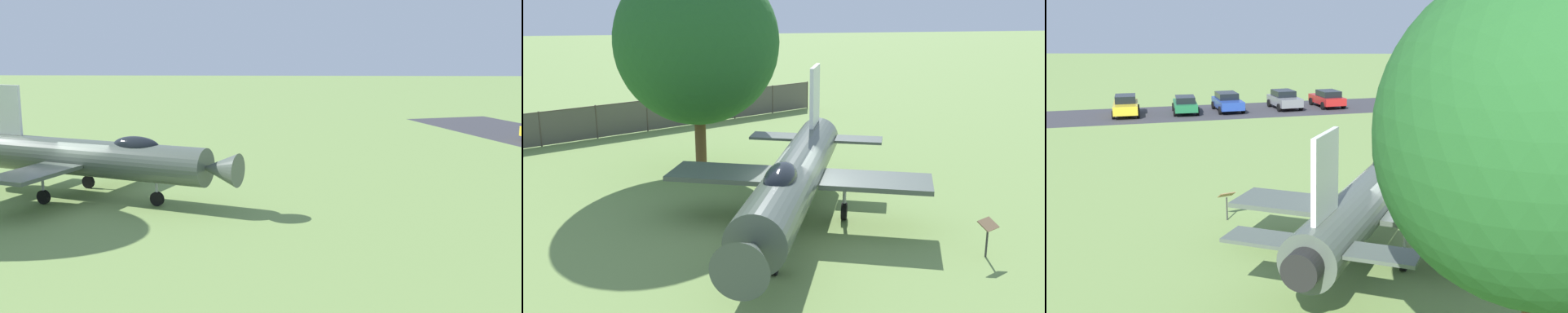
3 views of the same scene
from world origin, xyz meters
TOP-DOWN VIEW (x-y plane):
  - ground_plane at (0.00, 0.00)m, footprint 200.00×200.00m
  - display_jet at (0.35, -0.12)m, footprint 13.11×8.87m
  - info_plaque at (3.11, 5.14)m, footprint 0.65×0.72m

SIDE VIEW (x-z plane):
  - ground_plane at x=0.00m, z-range 0.00..0.00m
  - info_plaque at x=3.11m, z-range 0.28..1.43m
  - display_jet at x=0.35m, z-range -0.59..4.26m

